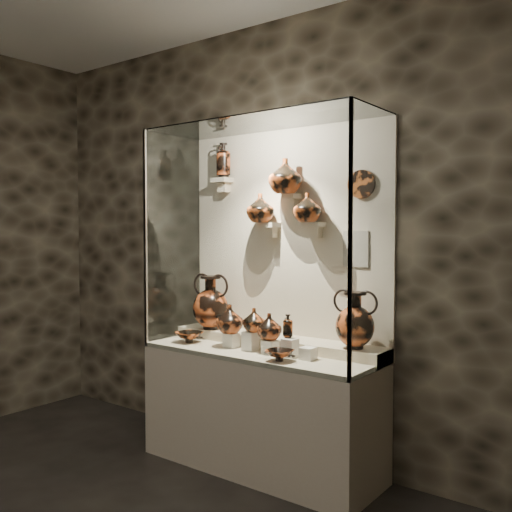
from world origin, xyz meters
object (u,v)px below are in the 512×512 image
at_px(lekythos_small, 288,324).
at_px(ovoid_vase_b, 285,176).
at_px(amphora_left, 211,302).
at_px(jug_a, 230,319).
at_px(ovoid_vase_c, 307,207).
at_px(jug_b, 254,320).
at_px(ovoid_vase_a, 260,208).
at_px(lekythos_tall, 224,158).
at_px(jug_c, 269,326).
at_px(kylix_right, 280,354).
at_px(amphora_right, 355,320).
at_px(kylix_left, 189,336).

bearing_deg(lekythos_small, ovoid_vase_b, 131.88).
relative_size(amphora_left, ovoid_vase_b, 1.68).
bearing_deg(jug_a, ovoid_vase_c, 29.58).
relative_size(amphora_left, jug_b, 2.52).
bearing_deg(jug_b, ovoid_vase_a, 137.98).
xyz_separation_m(lekythos_tall, ovoid_vase_a, (0.38, -0.03, -0.39)).
distance_m(jug_c, lekythos_tall, 1.38).
xyz_separation_m(kylix_right, lekythos_tall, (-0.81, 0.41, 1.34)).
relative_size(jug_c, kylix_right, 0.82).
relative_size(jug_a, ovoid_vase_c, 1.01).
bearing_deg(kylix_right, amphora_left, 179.97).
bearing_deg(amphora_right, amphora_left, -178.49).
relative_size(kylix_right, ovoid_vase_a, 1.04).
distance_m(amphora_left, amphora_right, 1.22).
distance_m(amphora_left, ovoid_vase_c, 1.09).
height_order(jug_a, ovoid_vase_c, ovoid_vase_c).
height_order(amphora_left, lekythos_tall, lekythos_tall).
bearing_deg(jug_a, ovoid_vase_a, 71.71).
relative_size(jug_c, ovoid_vase_b, 0.73).
distance_m(amphora_right, jug_b, 0.70).
xyz_separation_m(jug_a, lekythos_small, (0.49, 0.01, 0.01)).
relative_size(lekythos_tall, ovoid_vase_a, 1.41).
relative_size(lekythos_tall, ovoid_vase_b, 1.21).
distance_m(jug_c, ovoid_vase_a, 0.88).
relative_size(amphora_right, jug_c, 2.05).
height_order(amphora_left, amphora_right, amphora_left).
height_order(kylix_right, ovoid_vase_a, ovoid_vase_a).
distance_m(jug_a, lekythos_small, 0.49).
bearing_deg(kylix_left, ovoid_vase_a, 55.02).
bearing_deg(jug_a, amphora_right, 15.57).
xyz_separation_m(amphora_right, ovoid_vase_c, (-0.39, 0.05, 0.73)).
relative_size(kylix_left, kylix_right, 1.12).
relative_size(amphora_left, kylix_right, 1.89).
xyz_separation_m(lekythos_small, kylix_right, (0.04, -0.16, -0.16)).
bearing_deg(ovoid_vase_b, jug_c, -93.25).
height_order(jug_a, ovoid_vase_a, ovoid_vase_a).
height_order(amphora_right, kylix_left, amphora_right).
xyz_separation_m(jug_b, ovoid_vase_a, (-0.11, 0.22, 0.78)).
height_order(lekythos_small, lekythos_tall, lekythos_tall).
xyz_separation_m(amphora_left, amphora_right, (1.22, 0.02, -0.02)).
relative_size(jug_a, kylix_right, 0.93).
bearing_deg(lekythos_small, ovoid_vase_c, 92.35).
relative_size(ovoid_vase_b, ovoid_vase_c, 1.22).
distance_m(jug_c, ovoid_vase_b, 1.05).
distance_m(lekythos_small, ovoid_vase_c, 0.81).
xyz_separation_m(jug_c, kylix_right, (0.19, -0.16, -0.14)).
xyz_separation_m(amphora_right, kylix_left, (-1.23, -0.25, -0.21)).
distance_m(amphora_left, jug_b, 0.57).
bearing_deg(jug_c, lekythos_small, 16.76).
distance_m(amphora_left, lekythos_small, 0.84).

